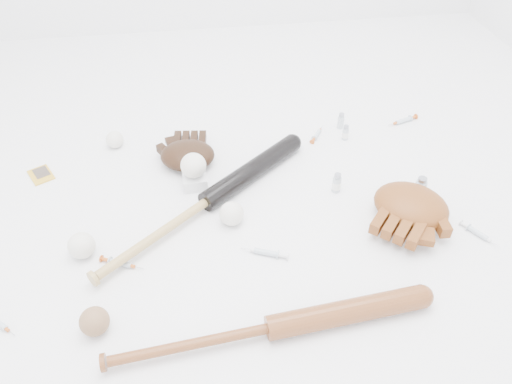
{
  "coord_description": "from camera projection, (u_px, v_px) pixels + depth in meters",
  "views": [
    {
      "loc": [
        -0.14,
        -1.16,
        1.12
      ],
      "look_at": [
        0.03,
        0.04,
        0.06
      ],
      "focal_mm": 35.0,
      "sensor_mm": 36.0,
      "label": 1
    }
  ],
  "objects": [
    {
      "name": "pedestal",
      "position": [
        195.0,
        181.0,
        1.72
      ],
      "size": [
        0.08,
        0.08,
        0.05
      ],
      "primitive_type": "cube",
      "rotation": [
        0.0,
        0.0,
        0.04
      ],
      "color": "white",
      "rests_on": "ground"
    },
    {
      "name": "baseball_upper",
      "position": [
        115.0,
        140.0,
        1.88
      ],
      "size": [
        0.07,
        0.07,
        0.07
      ],
      "primitive_type": "sphere",
      "color": "silver",
      "rests_on": "ground"
    },
    {
      "name": "bat_wood",
      "position": [
        271.0,
        328.0,
        1.26
      ],
      "size": [
        0.89,
        0.14,
        0.07
      ],
      "primitive_type": null,
      "rotation": [
        0.0,
        0.0,
        0.09
      ],
      "color": "brown",
      "rests_on": "ground"
    },
    {
      "name": "baseball_on_pedestal",
      "position": [
        193.0,
        166.0,
        1.67
      ],
      "size": [
        0.09,
        0.09,
        0.09
      ],
      "primitive_type": "sphere",
      "color": "silver",
      "rests_on": "pedestal"
    },
    {
      "name": "baseball_aged",
      "position": [
        94.0,
        321.0,
        1.27
      ],
      "size": [
        0.08,
        0.08,
        0.08
      ],
      "primitive_type": "sphere",
      "color": "brown",
      "rests_on": "ground"
    },
    {
      "name": "syringe_4",
      "position": [
        403.0,
        121.0,
        2.02
      ],
      "size": [
        0.16,
        0.08,
        0.02
      ],
      "primitive_type": null,
      "rotation": [
        0.0,
        0.0,
        3.47
      ],
      "color": "#ADBCC6",
      "rests_on": "ground"
    },
    {
      "name": "glove_dark",
      "position": [
        188.0,
        155.0,
        1.8
      ],
      "size": [
        0.26,
        0.26,
        0.08
      ],
      "primitive_type": null,
      "rotation": [
        0.0,
        0.0,
        -0.13
      ],
      "color": "black",
      "rests_on": "ground"
    },
    {
      "name": "bat_dark",
      "position": [
        207.0,
        201.0,
        1.62
      ],
      "size": [
        0.76,
        0.64,
        0.07
      ],
      "primitive_type": null,
      "rotation": [
        0.0,
        0.0,
        0.68
      ],
      "color": "black",
      "rests_on": "ground"
    },
    {
      "name": "baseball_mid",
      "position": [
        232.0,
        214.0,
        1.57
      ],
      "size": [
        0.08,
        0.08,
        0.08
      ],
      "primitive_type": "sphere",
      "color": "silver",
      "rests_on": "ground"
    },
    {
      "name": "vial_0",
      "position": [
        345.0,
        132.0,
        1.92
      ],
      "size": [
        0.02,
        0.02,
        0.06
      ],
      "primitive_type": "cylinder",
      "color": "#B5C0C6",
      "rests_on": "ground"
    },
    {
      "name": "vial_2",
      "position": [
        337.0,
        183.0,
        1.69
      ],
      "size": [
        0.03,
        0.03,
        0.07
      ],
      "primitive_type": "cylinder",
      "color": "#B5C0C6",
      "rests_on": "ground"
    },
    {
      "name": "baseball_left",
      "position": [
        82.0,
        245.0,
        1.47
      ],
      "size": [
        0.08,
        0.08,
        0.08
      ],
      "primitive_type": "sphere",
      "color": "silver",
      "rests_on": "ground"
    },
    {
      "name": "glove_tan",
      "position": [
        411.0,
        205.0,
        1.58
      ],
      "size": [
        0.4,
        0.4,
        0.1
      ],
      "primitive_type": null,
      "rotation": [
        0.0,
        0.0,
        2.43
      ],
      "color": "brown",
      "rests_on": "ground"
    },
    {
      "name": "syringe_1",
      "position": [
        266.0,
        253.0,
        1.49
      ],
      "size": [
        0.16,
        0.09,
        0.02
      ],
      "primitive_type": null,
      "rotation": [
        0.0,
        0.0,
        2.75
      ],
      "color": "#ADBCC6",
      "rests_on": "ground"
    },
    {
      "name": "syringe_3",
      "position": [
        478.0,
        233.0,
        1.55
      ],
      "size": [
        0.1,
        0.14,
        0.02
      ],
      "primitive_type": null,
      "rotation": [
        0.0,
        0.0,
        -1.03
      ],
      "color": "#ADBCC6",
      "rests_on": "ground"
    },
    {
      "name": "vial_3",
      "position": [
        420.0,
        189.0,
        1.65
      ],
      "size": [
        0.04,
        0.04,
        0.09
      ],
      "primitive_type": "cylinder",
      "color": "#B5C0C6",
      "rests_on": "ground"
    },
    {
      "name": "vial_1",
      "position": [
        341.0,
        121.0,
        1.98
      ],
      "size": [
        0.03,
        0.03,
        0.07
      ],
      "primitive_type": "cylinder",
      "color": "#B5C0C6",
      "rests_on": "ground"
    },
    {
      "name": "syringe_0",
      "position": [
        121.0,
        263.0,
        1.45
      ],
      "size": [
        0.15,
        0.09,
        0.02
      ],
      "primitive_type": null,
      "rotation": [
        0.0,
        0.0,
        -0.44
      ],
      "color": "#ADBCC6",
      "rests_on": "ground"
    },
    {
      "name": "syringe_2",
      "position": [
        317.0,
        134.0,
        1.95
      ],
      "size": [
        0.09,
        0.13,
        0.02
      ],
      "primitive_type": null,
      "rotation": [
        0.0,
        0.0,
        0.99
      ],
      "color": "#ADBCC6",
      "rests_on": "ground"
    },
    {
      "name": "trading_card",
      "position": [
        41.0,
        175.0,
        1.77
      ],
      "size": [
        0.11,
        0.12,
        0.01
      ],
      "primitive_type": "cube",
      "rotation": [
        0.0,
        0.0,
        0.49
      ],
      "color": "gold",
      "rests_on": "ground"
    }
  ]
}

